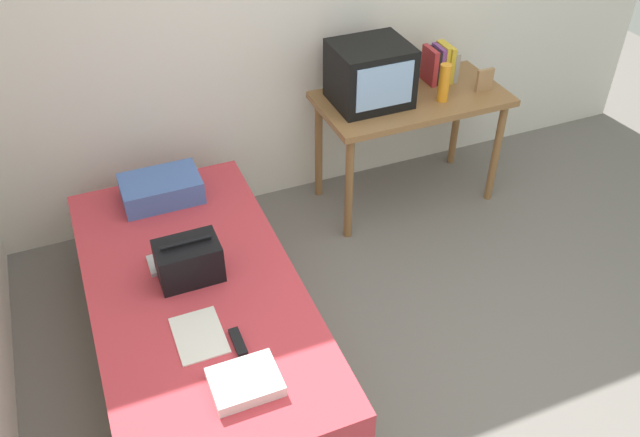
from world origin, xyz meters
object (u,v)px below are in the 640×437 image
object	(u,v)px
desk	(411,110)
tv	(370,74)
water_bottle	(444,83)
bed	(200,322)
picture_frame	(485,80)
magazine	(199,335)
remote_silver	(153,265)
folded_towel	(245,382)
pillow	(161,189)
remote_dark	(238,342)
handbag	(189,261)
book_row	(440,64)

from	to	relation	value
desk	tv	world-z (taller)	tv
water_bottle	desk	bearing A→B (deg)	139.95
bed	desk	bearing A→B (deg)	27.62
bed	picture_frame	xyz separation A→B (m)	(2.03, 0.73, 0.59)
bed	magazine	bearing A→B (deg)	-100.17
remote_silver	folded_towel	size ratio (longest dim) A/B	0.51
tv	bed	bearing A→B (deg)	-146.51
tv	pillow	xyz separation A→B (m)	(-1.31, -0.12, -0.39)
remote_dark	folded_towel	world-z (taller)	folded_towel
remote_dark	tv	bearing A→B (deg)	46.36
remote_silver	folded_towel	distance (m)	0.88
tv	remote_dark	xyz separation A→B (m)	(-1.23, -1.29, -0.44)
tv	pillow	world-z (taller)	tv
magazine	handbag	bearing A→B (deg)	81.31
book_row	pillow	distance (m)	1.88
tv	water_bottle	size ratio (longest dim) A/B	1.89
bed	picture_frame	distance (m)	2.24
book_row	magazine	world-z (taller)	book_row
book_row	picture_frame	size ratio (longest dim) A/B	1.67
bed	pillow	bearing A→B (deg)	89.37
magazine	remote_silver	world-z (taller)	remote_silver
bed	tv	size ratio (longest dim) A/B	4.55
picture_frame	remote_dark	world-z (taller)	picture_frame
bed	handbag	world-z (taller)	handbag
magazine	folded_towel	distance (m)	0.35
tv	folded_towel	bearing A→B (deg)	-129.87
desk	magazine	bearing A→B (deg)	-145.30
book_row	remote_dark	world-z (taller)	book_row
handbag	remote_dark	world-z (taller)	handbag
bed	picture_frame	size ratio (longest dim) A/B	14.05
book_row	handbag	bearing A→B (deg)	-154.43
desk	book_row	size ratio (longest dim) A/B	4.88
remote_silver	bed	bearing A→B (deg)	-54.32
remote_dark	handbag	bearing A→B (deg)	100.04
magazine	remote_silver	distance (m)	0.53
water_bottle	pillow	size ratio (longest dim) A/B	0.54
book_row	folded_towel	distance (m)	2.43
picture_frame	water_bottle	bearing A→B (deg)	-177.84
tv	folded_towel	size ratio (longest dim) A/B	1.57
picture_frame	magazine	world-z (taller)	picture_frame
book_row	folded_towel	bearing A→B (deg)	-138.27
picture_frame	desk	bearing A→B (deg)	166.44
picture_frame	magazine	xyz separation A→B (m)	(-2.09, -1.04, -0.34)
desk	tv	xyz separation A→B (m)	(-0.28, 0.04, 0.28)
tv	remote_dark	bearing A→B (deg)	-133.64
bed	remote_silver	distance (m)	0.36
desk	bed	bearing A→B (deg)	-152.38
handbag	remote_dark	size ratio (longest dim) A/B	1.92
bed	remote_dark	world-z (taller)	remote_dark
pillow	handbag	distance (m)	0.68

